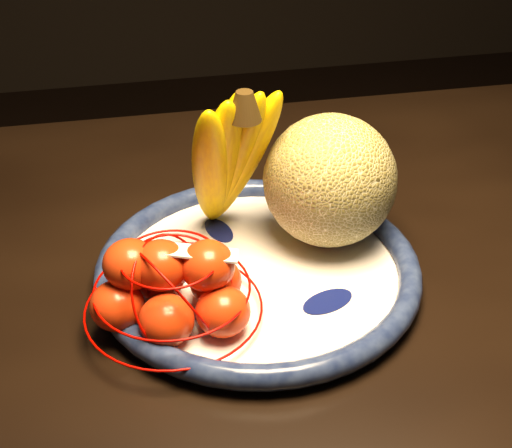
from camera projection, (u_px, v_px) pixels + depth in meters
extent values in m
cube|color=black|center=(129.00, 287.00, 0.84)|extent=(1.44, 0.87, 0.04)
cylinder|color=black|center=(461.00, 275.00, 1.44)|extent=(0.06, 0.06, 0.68)
cylinder|color=white|center=(258.00, 275.00, 0.81)|extent=(0.34, 0.34, 0.01)
torus|color=#0A1236|center=(258.00, 267.00, 0.81)|extent=(0.37, 0.37, 0.03)
cylinder|color=white|center=(258.00, 278.00, 0.81)|extent=(0.16, 0.16, 0.01)
ellipsoid|color=#0C1451|center=(328.00, 301.00, 0.76)|extent=(0.14, 0.10, 0.00)
ellipsoid|color=#0C1451|center=(219.00, 230.00, 0.87)|extent=(0.09, 0.12, 0.00)
ellipsoid|color=#0C1451|center=(164.00, 281.00, 0.79)|extent=(0.11, 0.06, 0.00)
sphere|color=olive|center=(330.00, 181.00, 0.82)|extent=(0.16, 0.16, 0.16)
ellipsoid|color=#FFD200|center=(211.00, 163.00, 0.80)|extent=(0.06, 0.13, 0.21)
ellipsoid|color=#FFD200|center=(219.00, 159.00, 0.81)|extent=(0.06, 0.12, 0.21)
ellipsoid|color=#FFD200|center=(225.00, 155.00, 0.81)|extent=(0.08, 0.11, 0.21)
ellipsoid|color=#FFD200|center=(234.00, 155.00, 0.82)|extent=(0.10, 0.12, 0.21)
ellipsoid|color=#FFD200|center=(243.00, 153.00, 0.82)|extent=(0.13, 0.11, 0.21)
cone|color=black|center=(224.00, 78.00, 0.76)|extent=(0.04, 0.04, 0.03)
ellipsoid|color=#FE3B19|center=(117.00, 306.00, 0.72)|extent=(0.06, 0.06, 0.05)
ellipsoid|color=#FE3B19|center=(166.00, 320.00, 0.70)|extent=(0.06, 0.06, 0.05)
ellipsoid|color=#FE3B19|center=(223.00, 311.00, 0.71)|extent=(0.06, 0.06, 0.05)
ellipsoid|color=#FE3B19|center=(159.00, 276.00, 0.76)|extent=(0.06, 0.06, 0.05)
ellipsoid|color=#FE3B19|center=(216.00, 281.00, 0.75)|extent=(0.06, 0.06, 0.05)
ellipsoid|color=#FE3B19|center=(161.00, 265.00, 0.71)|extent=(0.06, 0.06, 0.05)
ellipsoid|color=#FE3B19|center=(208.00, 265.00, 0.71)|extent=(0.06, 0.06, 0.05)
ellipsoid|color=#FE3B19|center=(130.00, 264.00, 0.71)|extent=(0.06, 0.06, 0.05)
torus|color=#BF0400|center=(174.00, 307.00, 0.74)|extent=(0.24, 0.24, 0.00)
torus|color=#BF0400|center=(172.00, 288.00, 0.72)|extent=(0.21, 0.21, 0.00)
torus|color=#BF0400|center=(170.00, 258.00, 0.70)|extent=(0.13, 0.13, 0.00)
torus|color=#BF0400|center=(173.00, 293.00, 0.72)|extent=(0.13, 0.06, 0.11)
torus|color=#BF0400|center=(173.00, 293.00, 0.72)|extent=(0.12, 0.13, 0.11)
torus|color=#BF0400|center=(173.00, 293.00, 0.72)|extent=(0.10, 0.14, 0.11)
cube|color=white|center=(202.00, 253.00, 0.70)|extent=(0.08, 0.04, 0.01)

